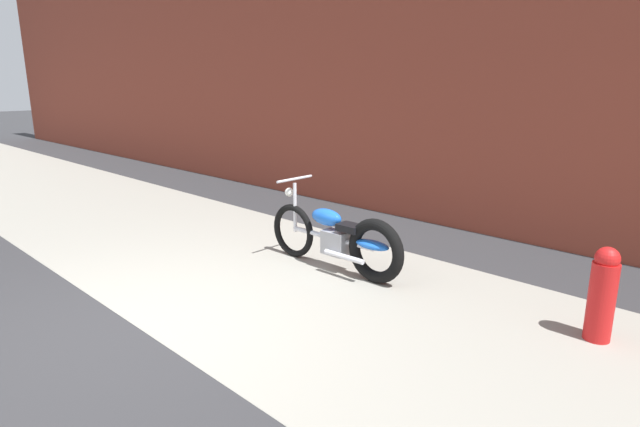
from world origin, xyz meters
TOP-DOWN VIEW (x-y plane):
  - ground_plane at (0.00, 0.00)m, footprint 80.00×80.00m
  - sidewalk_slab at (0.00, 1.75)m, footprint 36.00×3.50m
  - brick_building_wall at (0.00, 5.20)m, footprint 36.00×0.50m
  - motorcycle_blue at (0.42, 2.36)m, footprint 2.01×0.58m
  - fire_hydrant at (3.11, 2.66)m, footprint 0.22×0.22m

SIDE VIEW (x-z plane):
  - ground_plane at x=0.00m, z-range 0.00..0.00m
  - sidewalk_slab at x=0.00m, z-range 0.00..0.01m
  - motorcycle_blue at x=0.42m, z-range -0.12..0.91m
  - fire_hydrant at x=3.11m, z-range 0.00..0.84m
  - brick_building_wall at x=0.00m, z-range 0.00..5.41m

